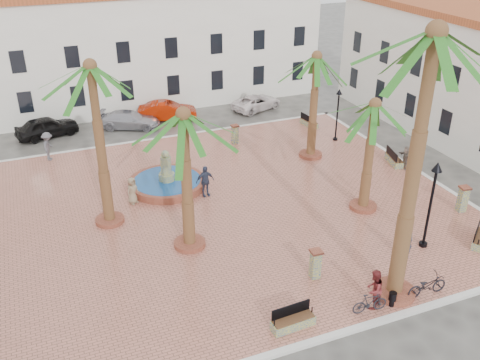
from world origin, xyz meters
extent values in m
plane|color=#56544F|center=(0.00, 0.00, 0.00)|extent=(120.00, 120.00, 0.00)
cube|color=#BD6F5A|center=(0.00, 0.00, 0.07)|extent=(26.00, 22.00, 0.15)
cube|color=silver|center=(0.00, 11.00, 0.08)|extent=(26.30, 0.30, 0.16)
cube|color=silver|center=(0.00, -11.00, 0.08)|extent=(26.30, 0.30, 0.16)
cube|color=silver|center=(13.00, 0.00, 0.08)|extent=(0.30, 22.30, 0.16)
cube|color=white|center=(0.00, 20.00, 4.50)|extent=(30.00, 7.00, 9.00)
cube|color=black|center=(-9.38, 16.52, 2.20)|extent=(1.00, 0.12, 1.60)
cube|color=black|center=(-5.62, 16.52, 2.20)|extent=(1.00, 0.12, 1.60)
cube|color=black|center=(-1.88, 16.52, 2.20)|extent=(1.00, 0.12, 1.60)
cube|color=black|center=(1.88, 16.52, 2.20)|extent=(1.00, 0.12, 1.60)
cube|color=black|center=(5.62, 16.52, 2.20)|extent=(1.00, 0.12, 1.60)
cube|color=black|center=(9.38, 16.52, 2.20)|extent=(1.00, 0.12, 1.60)
cube|color=black|center=(13.12, 16.52, 2.20)|extent=(1.00, 0.12, 1.60)
cube|color=black|center=(-9.38, 16.52, 5.20)|extent=(1.00, 0.12, 1.60)
cube|color=black|center=(-5.62, 16.52, 5.20)|extent=(1.00, 0.12, 1.60)
cube|color=black|center=(-1.88, 16.52, 5.20)|extent=(1.00, 0.12, 1.60)
cube|color=black|center=(1.88, 16.52, 5.20)|extent=(1.00, 0.12, 1.60)
cube|color=black|center=(5.62, 16.52, 5.20)|extent=(1.00, 0.12, 1.60)
cube|color=black|center=(9.38, 16.52, 5.20)|extent=(1.00, 0.12, 1.60)
cube|color=black|center=(13.12, 16.52, 5.20)|extent=(1.00, 0.12, 1.60)
cube|color=black|center=(16.54, 1.65, 2.20)|extent=(0.12, 1.00, 1.60)
cube|color=black|center=(16.54, 5.37, 2.20)|extent=(0.12, 1.00, 1.60)
cube|color=black|center=(16.54, 9.08, 2.20)|extent=(0.12, 1.00, 1.60)
cube|color=black|center=(16.54, 12.80, 2.20)|extent=(0.12, 1.00, 1.60)
cube|color=black|center=(16.54, 1.65, 5.20)|extent=(0.12, 1.00, 1.60)
cube|color=black|center=(16.54, 5.37, 5.20)|extent=(0.12, 1.00, 1.60)
cube|color=black|center=(16.54, 9.08, 5.20)|extent=(0.12, 1.00, 1.60)
cube|color=black|center=(16.54, 12.80, 5.20)|extent=(0.12, 1.00, 1.60)
cylinder|color=#974934|center=(-2.27, 3.46, 0.37)|extent=(4.53, 4.53, 0.43)
cylinder|color=#194C8C|center=(-2.27, 3.46, 0.56)|extent=(3.99, 3.99, 0.06)
cylinder|color=gray|center=(-2.27, 3.46, 0.58)|extent=(0.97, 0.97, 0.86)
cylinder|color=gray|center=(-2.27, 3.46, 1.44)|extent=(0.65, 0.65, 1.29)
sphere|color=gray|center=(-2.27, 3.46, 2.25)|extent=(0.47, 0.47, 0.47)
cylinder|color=#974934|center=(-6.14, 0.71, 0.26)|extent=(1.51, 1.51, 0.23)
cylinder|color=brown|center=(-6.14, 0.71, 4.46)|extent=(0.49, 0.49, 8.16)
sphere|color=brown|center=(-6.14, 0.71, 8.54)|extent=(0.66, 0.66, 0.66)
cylinder|color=#974934|center=(-2.88, -3.00, 0.27)|extent=(1.55, 1.55, 0.23)
cylinder|color=brown|center=(-2.88, -3.00, 3.69)|extent=(0.50, 0.50, 6.61)
sphere|color=brown|center=(-2.88, -3.00, 6.99)|extent=(0.68, 0.68, 0.68)
cylinder|color=#974934|center=(4.16, -9.84, 0.28)|extent=(1.78, 1.78, 0.27)
cylinder|color=brown|center=(4.16, -9.84, 5.85)|extent=(0.58, 0.58, 10.87)
sphere|color=brown|center=(4.16, -9.84, 11.29)|extent=(0.78, 0.78, 0.78)
cylinder|color=#974934|center=(7.11, -3.05, 0.26)|extent=(1.48, 1.48, 0.22)
cylinder|color=brown|center=(7.11, -3.05, 3.28)|extent=(0.48, 0.48, 5.81)
sphere|color=brown|center=(7.11, -3.05, 6.18)|extent=(0.65, 0.65, 0.65)
cylinder|color=#974934|center=(7.75, 4.12, 0.26)|extent=(1.52, 1.52, 0.23)
cylinder|color=brown|center=(7.75, 4.12, 3.63)|extent=(0.49, 0.49, 6.51)
sphere|color=brown|center=(7.75, 4.12, 6.88)|extent=(0.66, 0.66, 0.66)
cube|color=gray|center=(-0.80, -10.04, 0.35)|extent=(1.83, 0.65, 0.40)
cube|color=#56351E|center=(-0.80, -10.04, 0.58)|extent=(1.73, 0.59, 0.06)
cube|color=black|center=(-0.81, -9.82, 0.85)|extent=(1.70, 0.14, 0.50)
cylinder|color=black|center=(-1.65, -10.09, 0.70)|extent=(0.05, 0.05, 0.30)
cylinder|color=black|center=(0.05, -10.00, 0.70)|extent=(0.05, 0.05, 0.30)
cube|color=gray|center=(10.48, -8.19, 0.34)|extent=(1.71, 1.49, 0.39)
cube|color=black|center=(10.35, -8.02, 0.83)|extent=(1.33, 1.05, 0.48)
cylinder|color=black|center=(9.82, -8.70, 0.68)|extent=(0.05, 0.05, 0.29)
cube|color=gray|center=(12.23, 1.09, 0.35)|extent=(0.99, 1.90, 0.40)
cube|color=#56351E|center=(12.23, 1.09, 0.58)|extent=(0.92, 1.79, 0.06)
cube|color=black|center=(12.01, 1.15, 0.86)|extent=(0.48, 1.68, 0.50)
cylinder|color=black|center=(12.02, 0.26, 0.71)|extent=(0.05, 0.05, 0.30)
cylinder|color=black|center=(12.44, 1.92, 0.71)|extent=(0.05, 0.05, 0.30)
cube|color=gray|center=(10.32, 9.06, 0.34)|extent=(0.72, 1.77, 0.38)
cube|color=#56351E|center=(10.32, 9.06, 0.56)|extent=(0.67, 1.67, 0.06)
cube|color=black|center=(10.11, 9.03, 0.82)|extent=(0.24, 1.62, 0.48)
cylinder|color=black|center=(10.42, 8.25, 0.68)|extent=(0.05, 0.05, 0.29)
cylinder|color=black|center=(10.23, 9.87, 0.68)|extent=(0.05, 0.05, 0.29)
cylinder|color=black|center=(7.75, -7.32, 0.24)|extent=(0.40, 0.40, 0.18)
cylinder|color=black|center=(7.75, -7.32, 2.28)|extent=(0.13, 0.13, 4.03)
cone|color=black|center=(7.75, -7.32, 4.46)|extent=(0.49, 0.49, 0.45)
sphere|color=beige|center=(7.75, -7.32, 4.29)|extent=(0.27, 0.27, 0.27)
cylinder|color=black|center=(10.74, 5.91, 0.22)|extent=(0.34, 0.34, 0.15)
cylinder|color=black|center=(10.74, 5.91, 1.92)|extent=(0.11, 0.11, 3.35)
cone|color=black|center=(10.74, 5.91, 3.74)|extent=(0.41, 0.41, 0.37)
sphere|color=beige|center=(10.74, 5.91, 3.60)|extent=(0.22, 0.22, 0.22)
cube|color=gray|center=(1.57, -7.53, 0.82)|extent=(0.43, 0.43, 1.33)
cube|color=#974934|center=(1.57, -7.53, 1.53)|extent=(0.53, 0.53, 0.10)
cube|color=gray|center=(3.87, 8.05, 0.78)|extent=(0.43, 0.43, 1.27)
cube|color=#974934|center=(3.87, 8.05, 1.47)|extent=(0.54, 0.54, 0.10)
cube|color=gray|center=(11.89, -5.34, 0.84)|extent=(0.48, 0.48, 1.38)
cube|color=#974934|center=(11.89, -5.34, 1.58)|extent=(0.60, 0.60, 0.11)
cylinder|color=black|center=(3.64, -10.40, 0.47)|extent=(0.32, 0.32, 0.63)
imported|color=#373F57|center=(6.26, -7.77, 1.02)|extent=(0.74, 0.60, 1.75)
imported|color=black|center=(5.39, -10.40, 0.65)|extent=(1.92, 0.70, 1.00)
imported|color=maroon|center=(2.81, -10.17, 1.05)|extent=(1.10, 1.03, 1.79)
imported|color=black|center=(2.51, -10.40, 0.61)|extent=(1.57, 0.60, 0.92)
imported|color=gray|center=(-4.55, 2.25, 0.94)|extent=(0.92, 0.84, 1.57)
imported|color=#303951|center=(-0.52, 1.55, 1.08)|extent=(1.12, 0.53, 1.87)
imported|color=#54535A|center=(-8.43, 10.07, 1.10)|extent=(1.03, 1.38, 1.91)
imported|color=#6E6257|center=(12.40, 0.22, 0.91)|extent=(0.77, 1.48, 1.53)
imported|color=black|center=(-8.22, 14.66, 0.75)|extent=(4.72, 2.79, 1.51)
imported|color=#A11B03|center=(0.78, 14.68, 0.75)|extent=(4.79, 2.74, 1.49)
imported|color=#A9A9B2|center=(-2.31, 14.11, 0.66)|extent=(4.91, 3.58, 1.32)
imported|color=white|center=(8.29, 14.34, 0.61)|extent=(4.82, 3.40, 1.22)
camera|label=1|loc=(-8.82, -24.27, 15.00)|focal=40.00mm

